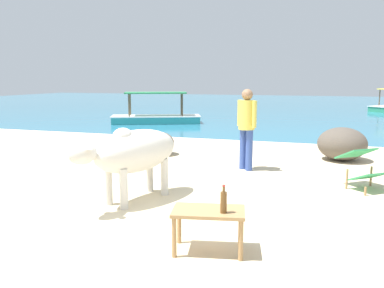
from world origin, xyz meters
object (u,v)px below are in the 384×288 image
(bottle, at_px, (224,202))
(deck_chair_near, at_px, (362,166))
(boat_teal, at_px, (156,117))
(cow, at_px, (134,152))
(low_bench_table, at_px, (209,217))
(person_standing, at_px, (247,123))

(bottle, relative_size, deck_chair_near, 0.32)
(bottle, bearing_deg, boat_teal, 116.21)
(cow, xyz_separation_m, bottle, (1.70, -1.43, -0.16))
(low_bench_table, height_order, bottle, bottle)
(deck_chair_near, bearing_deg, person_standing, -148.78)
(cow, distance_m, bottle, 2.23)
(cow, height_order, low_bench_table, cow)
(person_standing, bearing_deg, low_bench_table, 41.10)
(cow, bearing_deg, low_bench_table, 67.31)
(person_standing, bearing_deg, cow, 10.91)
(cow, relative_size, bottle, 6.79)
(deck_chair_near, bearing_deg, bottle, -65.45)
(cow, height_order, boat_teal, boat_teal)
(cow, relative_size, boat_teal, 0.52)
(deck_chair_near, bearing_deg, boat_teal, -177.42)
(deck_chair_near, bearing_deg, low_bench_table, -68.21)
(cow, distance_m, deck_chair_near, 3.78)
(cow, xyz_separation_m, deck_chair_near, (3.31, 1.78, -0.36))
(low_bench_table, height_order, deck_chair_near, deck_chair_near)
(person_standing, height_order, boat_teal, person_standing)
(bottle, distance_m, deck_chair_near, 3.60)
(cow, relative_size, deck_chair_near, 2.16)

